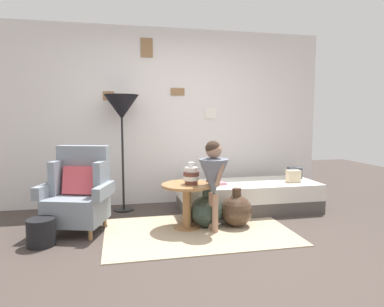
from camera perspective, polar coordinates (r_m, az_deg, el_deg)
ground_plane at (r=3.52m, az=0.94°, el=-15.64°), size 12.00×12.00×0.00m
gallery_wall at (r=5.18m, az=-4.00°, el=6.11°), size 4.80×0.12×2.60m
rug at (r=3.99m, az=1.02°, el=-12.86°), size 2.09×1.37×0.01m
armchair at (r=4.13m, az=-18.40°, el=-6.28°), size 0.87×0.75×0.97m
daybed at (r=4.86m, az=9.36°, el=-7.08°), size 1.90×0.81×0.40m
pillow_head at (r=5.24m, az=16.78°, el=-3.14°), size 0.20×0.14×0.17m
pillow_mid at (r=4.95m, az=16.59°, el=-3.65°), size 0.19×0.14×0.17m
side_table at (r=4.01m, az=-0.86°, el=-7.16°), size 0.59×0.59×0.53m
vase_striped at (r=3.93m, az=-0.13°, el=-3.67°), size 0.19×0.19×0.26m
floor_lamp at (r=4.77m, az=-11.68°, el=7.13°), size 0.47×0.47×1.60m
person_child at (r=3.85m, az=3.62°, el=-3.53°), size 0.34×0.34×1.04m
book_on_daybed at (r=4.60m, az=4.22°, el=-5.03°), size 0.23×0.18×0.03m
demijohn_near at (r=4.11m, az=2.47°, el=-9.58°), size 0.38×0.38×0.46m
demijohn_far at (r=4.16m, az=7.44°, el=-9.43°), size 0.38×0.38×0.46m
magazine_basket at (r=3.87m, az=-23.92°, el=-11.96°), size 0.28×0.28×0.28m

